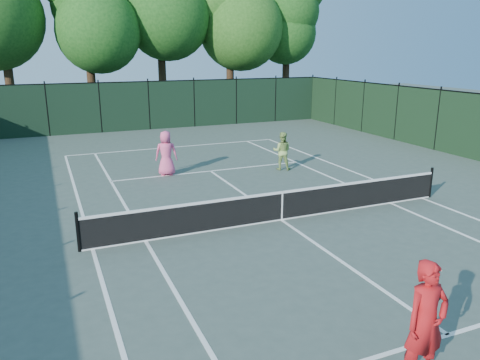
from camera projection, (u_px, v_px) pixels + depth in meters
name	position (u px, v px, depth m)	size (l,w,h in m)	color
ground	(282.00, 220.00, 14.09)	(90.00, 90.00, 0.00)	#435249
sideline_doubles_left	(93.00, 249.00, 12.02)	(0.10, 23.77, 0.01)	white
sideline_doubles_right	(422.00, 198.00, 16.15)	(0.10, 23.77, 0.01)	white
sideline_singles_left	(146.00, 241.00, 12.54)	(0.10, 23.77, 0.01)	white
sideline_singles_right	(390.00, 203.00, 15.64)	(0.10, 23.77, 0.01)	white
baseline_far	(176.00, 147.00, 24.62)	(10.97, 0.10, 0.01)	white
service_line_near	(448.00, 335.00, 8.42)	(8.23, 0.10, 0.01)	white
service_line_far	(211.00, 171.00, 19.76)	(8.23, 0.10, 0.01)	white
center_service_line	(282.00, 220.00, 14.09)	(0.10, 12.80, 0.01)	white
tennis_net	(282.00, 205.00, 13.96)	(11.69, 0.09, 1.06)	black
fence_far	(149.00, 106.00, 29.64)	(24.00, 0.05, 3.00)	black
tree_2	(85.00, 5.00, 30.20)	(6.00, 6.00, 12.40)	black
tree_4	(230.00, 4.00, 33.67)	(6.20, 6.20, 12.97)	black
tree_5	(287.00, 12.00, 36.11)	(5.80, 5.80, 12.23)	black
coach	(426.00, 323.00, 7.04)	(1.00, 0.63, 1.99)	red
player_pink	(166.00, 153.00, 18.90)	(1.01, 0.80, 1.82)	#EE5488
player_green	(282.00, 151.00, 19.82)	(0.99, 0.93, 1.61)	#91B45A
loose_ball_midcourt	(422.00, 264.00, 11.10)	(0.07, 0.07, 0.07)	yellow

